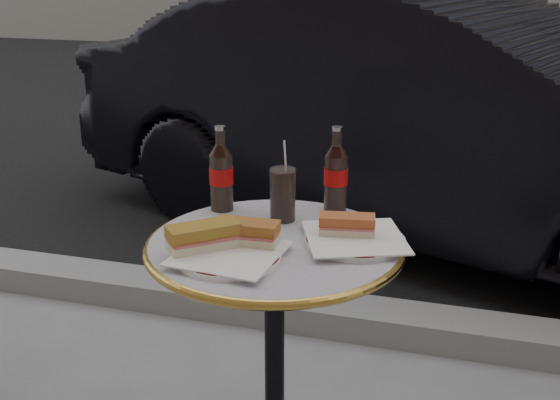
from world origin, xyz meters
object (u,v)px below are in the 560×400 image
(bistro_table, at_px, (275,373))
(plate_left, at_px, (229,257))
(parked_car, at_px, (436,115))
(plate_right, at_px, (355,241))
(cola_bottle_left, at_px, (221,168))
(cola_bottle_right, at_px, (336,169))
(cola_glass, at_px, (283,194))

(bistro_table, height_order, plate_left, plate_left)
(parked_car, bearing_deg, plate_right, -162.43)
(cola_bottle_left, bearing_deg, cola_bottle_right, 15.36)
(plate_left, bearing_deg, bistro_table, 62.71)
(plate_right, relative_size, cola_bottle_right, 1.05)
(bistro_table, distance_m, plate_left, 0.40)
(plate_right, relative_size, parked_car, 0.06)
(cola_bottle_right, relative_size, parked_car, 0.06)
(bistro_table, distance_m, parked_car, 2.03)
(cola_bottle_right, bearing_deg, cola_bottle_left, -164.64)
(cola_bottle_left, relative_size, parked_car, 0.06)
(plate_left, bearing_deg, plate_right, 33.91)
(bistro_table, distance_m, cola_glass, 0.46)
(cola_bottle_right, distance_m, cola_glass, 0.17)
(cola_bottle_left, bearing_deg, parked_car, 76.68)
(bistro_table, relative_size, plate_left, 3.08)
(plate_left, bearing_deg, cola_bottle_left, 113.30)
(parked_car, bearing_deg, cola_bottle_right, -165.64)
(cola_glass, xyz_separation_m, parked_car, (0.26, 1.86, -0.18))
(cola_bottle_right, distance_m, parked_car, 1.77)
(cola_glass, bearing_deg, plate_right, -25.96)
(bistro_table, height_order, plate_right, plate_right)
(cola_glass, distance_m, parked_car, 1.88)
(plate_left, xyz_separation_m, cola_glass, (0.05, 0.27, 0.06))
(cola_bottle_left, distance_m, parked_car, 1.89)
(bistro_table, bearing_deg, plate_left, -117.29)
(cola_bottle_right, height_order, parked_car, parked_car)
(cola_bottle_right, relative_size, cola_glass, 1.66)
(plate_left, relative_size, cola_bottle_left, 1.04)
(cola_bottle_right, bearing_deg, bistro_table, -110.47)
(parked_car, bearing_deg, cola_bottle_left, -174.34)
(plate_left, xyz_separation_m, plate_right, (0.25, 0.17, 0.00))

